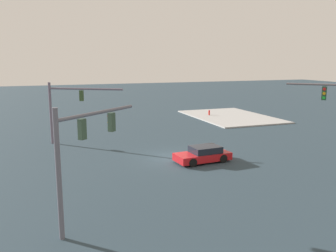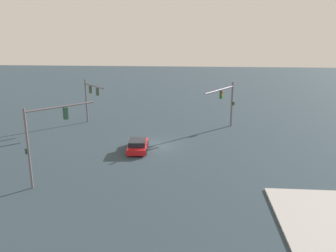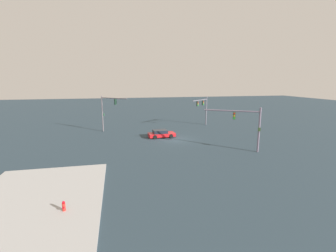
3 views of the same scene
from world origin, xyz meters
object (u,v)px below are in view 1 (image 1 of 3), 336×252
at_px(traffic_signal_cross_street, 80,145).
at_px(fire_hydrant_on_curb, 209,113).
at_px(traffic_signal_near_corner, 66,103).
at_px(sedan_car_approaching, 203,154).

relative_size(traffic_signal_cross_street, fire_hydrant_on_curb, 8.15).
distance_m(traffic_signal_near_corner, sedan_car_approaching, 13.69).
distance_m(sedan_car_approaching, fire_hydrant_on_curb, 22.74).
height_order(traffic_signal_near_corner, traffic_signal_cross_street, traffic_signal_cross_street).
xyz_separation_m(traffic_signal_cross_street, fire_hydrant_on_curb, (27.92, -20.61, -3.46)).
relative_size(sedan_car_approaching, fire_hydrant_on_curb, 6.14).
height_order(traffic_signal_near_corner, sedan_car_approaching, traffic_signal_near_corner).
relative_size(traffic_signal_cross_street, sedan_car_approaching, 1.33).
bearing_deg(fire_hydrant_on_curb, traffic_signal_cross_street, 143.57).
relative_size(traffic_signal_near_corner, fire_hydrant_on_curb, 8.65).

